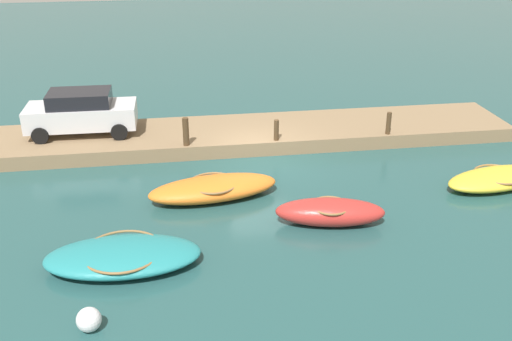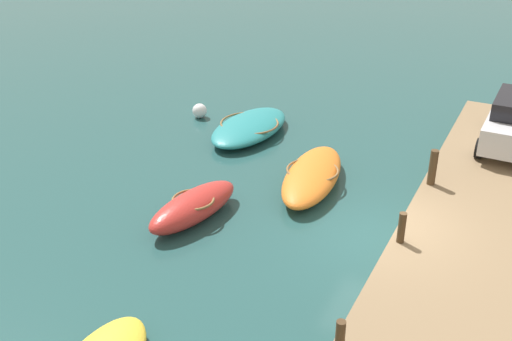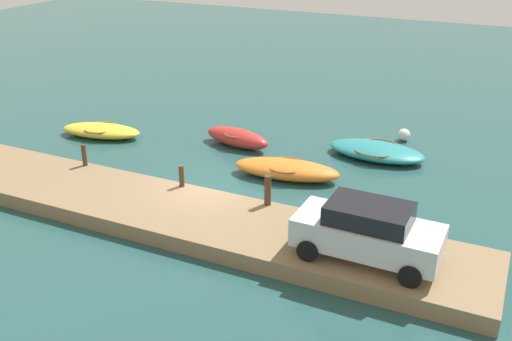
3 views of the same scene
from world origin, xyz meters
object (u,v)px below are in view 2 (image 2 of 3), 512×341
at_px(mooring_post_mid_west, 402,228).
at_px(rowboat_orange, 312,175).
at_px(marker_buoy, 200,111).
at_px(mooring_post_west, 340,340).
at_px(rowboat_red, 193,206).
at_px(mooring_post_mid_east, 433,167).
at_px(motorboat_teal, 249,127).

bearing_deg(mooring_post_mid_west, rowboat_orange, 51.57).
xyz_separation_m(rowboat_orange, marker_buoy, (3.36, 6.14, -0.08)).
xyz_separation_m(mooring_post_west, mooring_post_mid_west, (4.50, 0.00, -0.03)).
bearing_deg(mooring_post_mid_west, rowboat_red, 96.10).
xyz_separation_m(mooring_post_mid_east, marker_buoy, (2.64, 9.60, -0.81)).
bearing_deg(mooring_post_mid_east, motorboat_teal, 74.06).
xyz_separation_m(rowboat_red, rowboat_orange, (3.35, -2.23, -0.05)).
xyz_separation_m(mooring_post_mid_west, marker_buoy, (6.10, 9.60, -0.68)).
xyz_separation_m(motorboat_teal, mooring_post_west, (-9.98, -7.06, 0.69)).
bearing_deg(mooring_post_west, marker_buoy, 42.15).
bearing_deg(mooring_post_west, mooring_post_mid_west, 0.00).
bearing_deg(marker_buoy, rowboat_red, -149.77).
distance_m(mooring_post_west, marker_buoy, 14.32).
height_order(rowboat_red, motorboat_teal, rowboat_red).
xyz_separation_m(motorboat_teal, mooring_post_mid_east, (-2.02, -7.06, 0.79)).
bearing_deg(motorboat_teal, rowboat_orange, -125.30).
height_order(motorboat_teal, mooring_post_west, mooring_post_west).
height_order(mooring_post_mid_east, marker_buoy, mooring_post_mid_east).
height_order(rowboat_red, marker_buoy, rowboat_red).
height_order(rowboat_orange, marker_buoy, rowboat_orange).
height_order(mooring_post_west, mooring_post_mid_west, mooring_post_west).
height_order(motorboat_teal, mooring_post_mid_east, mooring_post_mid_east).
xyz_separation_m(rowboat_red, mooring_post_mid_east, (4.07, -5.69, 0.68)).
relative_size(rowboat_red, rowboat_orange, 0.77).
bearing_deg(rowboat_red, rowboat_orange, -23.59).
distance_m(rowboat_red, marker_buoy, 7.77).
xyz_separation_m(motorboat_teal, rowboat_orange, (-2.73, -3.60, 0.06)).
bearing_deg(mooring_post_west, rowboat_red, 55.60).
xyz_separation_m(rowboat_orange, mooring_post_mid_east, (0.72, -3.46, 0.73)).
xyz_separation_m(rowboat_red, marker_buoy, (6.71, 3.91, -0.12)).
bearing_deg(motorboat_teal, mooring_post_mid_east, -104.06).
relative_size(rowboat_red, mooring_post_mid_east, 3.20).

